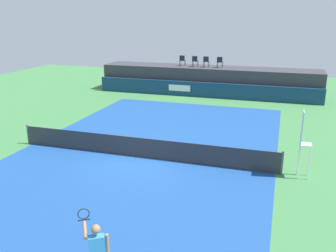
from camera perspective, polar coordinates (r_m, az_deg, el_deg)
name	(u,v)px	position (r m, az deg, el deg)	size (l,w,h in m)	color
ground_plane	(162,137)	(19.58, -0.93, -1.81)	(48.00, 48.00, 0.00)	#3D7A42
court_inner	(142,157)	(16.94, -4.17, -4.93)	(12.00, 22.00, 0.00)	#1C478C
sponsor_wall	(204,90)	(29.24, 5.64, 5.66)	(18.00, 0.22, 1.20)	navy
spectator_platform	(209,80)	(30.88, 6.39, 7.19)	(18.00, 2.80, 2.20)	#38383D
spectator_chair_far_left	(182,60)	(31.08, 2.28, 10.31)	(0.45, 0.45, 0.89)	#1E232D
spectator_chair_left	(195,61)	(30.69, 4.27, 10.19)	(0.45, 0.45, 0.89)	#1E232D
spectator_chair_center	(206,61)	(30.46, 6.02, 10.10)	(0.45, 0.45, 0.89)	#1E232D
spectator_chair_right	(220,62)	(30.27, 8.15, 9.98)	(0.45, 0.45, 0.89)	#1E232D
umpire_chair	(303,140)	(15.34, 20.49, -2.07)	(0.46, 0.46, 2.76)	white
tennis_net	(141,148)	(16.77, -4.20, -3.43)	(12.40, 0.02, 0.95)	#2D2D2D
net_post_near	(28,134)	(19.82, -21.11, -1.24)	(0.10, 0.10, 1.00)	#4C4C51
net_post_far	(282,163)	(15.68, 17.46, -5.59)	(0.10, 0.10, 1.00)	#4C4C51
tennis_ball	(138,111)	(24.99, -4.74, 2.41)	(0.07, 0.07, 0.07)	#D8EA33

